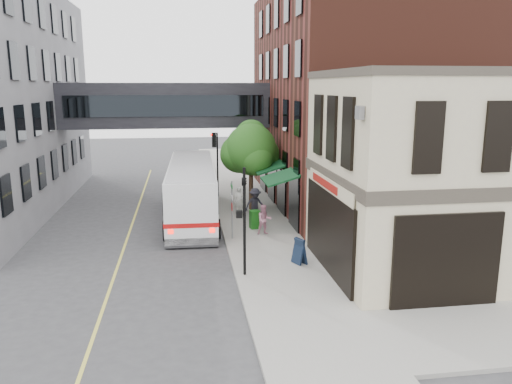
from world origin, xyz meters
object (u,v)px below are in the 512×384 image
object	(u,v)px
pedestrian_b	(264,220)
bus	(192,188)
newspaper_box	(255,219)
sandwich_board	(300,251)
pedestrian_a	(239,201)
pedestrian_c	(255,205)

from	to	relation	value
pedestrian_b	bus	bearing A→B (deg)	124.91
bus	pedestrian_b	world-z (taller)	bus
newspaper_box	bus	bearing A→B (deg)	125.19
bus	sandwich_board	bearing A→B (deg)	-63.85
sandwich_board	pedestrian_b	bearing A→B (deg)	75.99
pedestrian_a	pedestrian_b	bearing A→B (deg)	-55.95
bus	sandwich_board	xyz separation A→B (m)	(4.46, -9.08, -1.10)
pedestrian_a	pedestrian_c	xyz separation A→B (m)	(0.76, -1.55, 0.11)
pedestrian_b	pedestrian_c	size ratio (longest dim) A/B	0.82
sandwich_board	bus	bearing A→B (deg)	92.14
pedestrian_a	bus	bearing A→B (deg)	-163.42
newspaper_box	sandwich_board	bearing A→B (deg)	-88.46
pedestrian_b	pedestrian_c	distance (m)	2.66
pedestrian_b	newspaper_box	distance (m)	1.26
bus	pedestrian_a	size ratio (longest dim) A/B	7.10
pedestrian_a	pedestrian_b	xyz separation A→B (m)	(0.85, -4.20, -0.06)
pedestrian_b	sandwich_board	distance (m)	4.66
pedestrian_c	newspaper_box	distance (m)	1.57
pedestrian_a	pedestrian_b	distance (m)	4.29
bus	pedestrian_b	size ratio (longest dim) A/B	7.67
pedestrian_a	newspaper_box	world-z (taller)	pedestrian_a
pedestrian_b	pedestrian_c	bearing A→B (deg)	87.87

